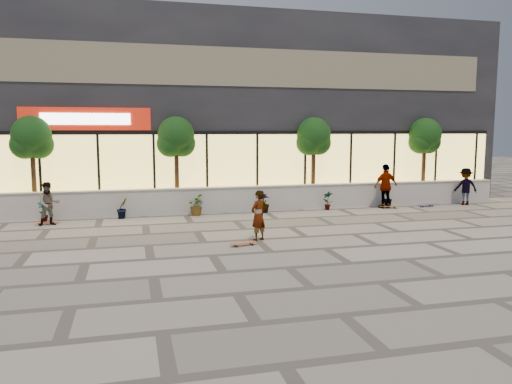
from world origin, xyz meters
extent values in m
plane|color=#A9A192|center=(0.00, 0.00, 0.00)|extent=(80.00, 80.00, 0.00)
cube|color=silver|center=(0.00, 7.00, 0.50)|extent=(22.00, 0.35, 1.00)
cube|color=#B2AFA8|center=(0.00, 7.00, 1.02)|extent=(22.00, 0.42, 0.04)
cube|color=black|center=(0.00, 12.50, 4.25)|extent=(24.00, 9.00, 8.50)
cube|color=#FDD665|center=(0.00, 7.98, 1.70)|extent=(23.04, 0.05, 3.00)
cube|color=black|center=(0.00, 7.95, 3.25)|extent=(23.04, 0.08, 0.15)
cube|color=#AD1C0C|center=(-7.00, 7.93, 3.80)|extent=(5.00, 0.10, 0.90)
cube|color=white|center=(-7.00, 7.86, 3.80)|extent=(3.40, 0.06, 0.45)
cube|color=brown|center=(0.00, 7.98, 6.00)|extent=(21.60, 0.05, 1.60)
imported|color=#133812|center=(-8.50, 6.45, 0.41)|extent=(0.43, 0.29, 0.81)
imported|color=#133812|center=(-5.70, 6.45, 0.41)|extent=(0.57, 0.57, 0.81)
imported|color=#133812|center=(-2.90, 6.45, 0.41)|extent=(0.68, 0.77, 0.81)
imported|color=#133812|center=(-0.10, 6.45, 0.41)|extent=(0.64, 0.64, 0.81)
imported|color=#133812|center=(2.70, 6.45, 0.41)|extent=(0.46, 0.35, 0.81)
imported|color=#133812|center=(5.50, 6.45, 0.41)|extent=(0.55, 0.57, 0.81)
cylinder|color=#422B17|center=(-9.00, 7.70, 1.62)|extent=(0.18, 0.18, 3.24)
sphere|color=#133812|center=(-9.00, 7.70, 3.17)|extent=(1.50, 1.50, 1.50)
sphere|color=#133812|center=(-9.25, 7.65, 2.81)|extent=(1.10, 1.10, 1.10)
sphere|color=#133812|center=(-8.75, 7.75, 2.81)|extent=(1.10, 1.10, 1.10)
cylinder|color=#422B17|center=(-3.50, 7.70, 1.62)|extent=(0.18, 0.18, 3.24)
sphere|color=#133812|center=(-3.50, 7.70, 3.17)|extent=(1.50, 1.50, 1.50)
sphere|color=#133812|center=(-3.75, 7.65, 2.81)|extent=(1.10, 1.10, 1.10)
sphere|color=#133812|center=(-3.25, 7.75, 2.81)|extent=(1.10, 1.10, 1.10)
cylinder|color=#422B17|center=(2.50, 7.70, 1.62)|extent=(0.18, 0.18, 3.24)
sphere|color=#133812|center=(2.50, 7.70, 3.17)|extent=(1.50, 1.50, 1.50)
sphere|color=#133812|center=(2.25, 7.65, 2.81)|extent=(1.10, 1.10, 1.10)
sphere|color=#133812|center=(2.75, 7.75, 2.81)|extent=(1.10, 1.10, 1.10)
cylinder|color=#422B17|center=(8.00, 7.70, 1.62)|extent=(0.18, 0.18, 3.24)
sphere|color=#133812|center=(8.00, 7.70, 3.17)|extent=(1.50, 1.50, 1.50)
sphere|color=#133812|center=(7.75, 7.65, 2.81)|extent=(1.10, 1.10, 1.10)
sphere|color=#133812|center=(8.25, 7.75, 2.81)|extent=(1.10, 1.10, 1.10)
imported|color=silver|center=(-1.61, 1.48, 0.78)|extent=(0.68, 0.62, 1.55)
imported|color=#8E7E5B|center=(-8.19, 5.64, 0.77)|extent=(0.88, 0.77, 1.55)
imported|color=white|center=(5.31, 6.30, 0.96)|extent=(1.17, 0.58, 1.92)
imported|color=maroon|center=(9.27, 6.30, 0.83)|extent=(1.19, 0.84, 1.66)
cube|color=brown|center=(-2.20, 0.90, 0.09)|extent=(0.84, 0.39, 0.02)
cylinder|color=black|center=(-1.97, 1.03, 0.03)|extent=(0.06, 0.04, 0.06)
cylinder|color=black|center=(-1.94, 0.89, 0.03)|extent=(0.06, 0.04, 0.06)
cylinder|color=black|center=(-2.46, 0.91, 0.03)|extent=(0.06, 0.04, 0.06)
cylinder|color=black|center=(-2.42, 0.77, 0.03)|extent=(0.06, 0.04, 0.06)
cube|color=#E35A2A|center=(-8.34, 5.85, 0.08)|extent=(0.79, 0.38, 0.02)
cylinder|color=black|center=(-8.12, 5.97, 0.03)|extent=(0.06, 0.04, 0.06)
cylinder|color=black|center=(-8.09, 5.84, 0.03)|extent=(0.06, 0.04, 0.06)
cylinder|color=black|center=(-8.58, 5.86, 0.03)|extent=(0.06, 0.04, 0.06)
cylinder|color=black|center=(-8.55, 5.72, 0.03)|extent=(0.06, 0.04, 0.06)
cube|color=brown|center=(5.43, 6.20, 0.09)|extent=(0.83, 0.43, 0.02)
cylinder|color=black|center=(5.68, 6.20, 0.03)|extent=(0.06, 0.05, 0.06)
cylinder|color=black|center=(5.64, 6.06, 0.03)|extent=(0.06, 0.05, 0.06)
cylinder|color=black|center=(5.21, 6.34, 0.03)|extent=(0.06, 0.05, 0.06)
cylinder|color=black|center=(5.17, 6.20, 0.03)|extent=(0.06, 0.05, 0.06)
cube|color=#50447E|center=(7.26, 6.20, 0.09)|extent=(0.88, 0.36, 0.02)
cylinder|color=black|center=(7.51, 6.32, 0.03)|extent=(0.07, 0.04, 0.06)
cylinder|color=black|center=(7.54, 6.17, 0.03)|extent=(0.07, 0.04, 0.06)
cylinder|color=black|center=(6.99, 6.23, 0.03)|extent=(0.07, 0.04, 0.06)
cylinder|color=black|center=(7.02, 6.08, 0.03)|extent=(0.07, 0.04, 0.06)
camera|label=1|loc=(-5.32, -13.04, 3.39)|focal=35.00mm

